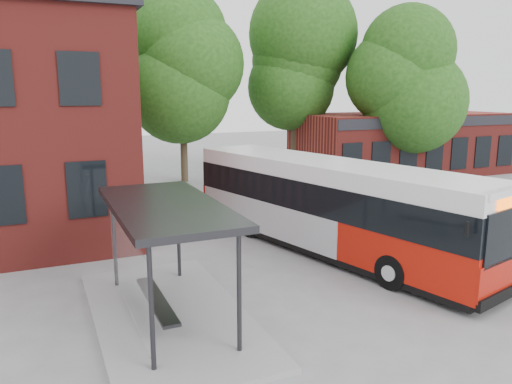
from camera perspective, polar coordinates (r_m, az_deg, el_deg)
name	(u,v)px	position (r m, az deg, el deg)	size (l,w,h in m)	color
ground	(309,277)	(15.19, 6.11, -9.59)	(100.00, 100.00, 0.00)	slate
shop_row	(402,144)	(34.51, 16.32, 5.31)	(14.00, 6.20, 4.00)	maroon
bus_shelter	(168,261)	(12.22, -10.07, -7.78)	(3.60, 7.00, 2.90)	#29292D
bike_rail	(365,188)	(28.14, 12.39, 0.47)	(5.20, 0.10, 0.38)	#29292D
tree_0	(56,90)	(28.26, -21.91, 10.80)	(7.92, 7.92, 11.00)	#1A4111
tree_1	(182,95)	(30.36, -8.41, 10.92)	(7.92, 7.92, 10.40)	#1A4111
tree_2	(295,90)	(32.05, 4.47, 11.56)	(7.92, 7.92, 11.00)	#1A4111
tree_3	(400,104)	(31.53, 16.13, 9.59)	(7.04, 7.04, 9.28)	#1A4111
city_bus	(329,207)	(17.23, 8.37, -1.68)	(2.61, 12.24, 3.11)	#A81307
bicycle_0	(330,184)	(27.47, 8.43, 0.96)	(0.64, 1.83, 0.96)	#443B32
bicycle_1	(338,185)	(26.65, 9.40, 0.76)	(0.52, 1.84, 1.10)	black
bicycle_2	(350,181)	(28.50, 10.65, 1.29)	(0.65, 1.88, 0.99)	#26252C
bicycle_3	(367,185)	(27.24, 12.55, 0.79)	(0.48, 1.71, 1.03)	black
bicycle_4	(352,181)	(28.61, 10.88, 1.29)	(0.64, 1.82, 0.96)	black
bicycle_5	(375,183)	(28.06, 13.44, 1.04)	(0.47, 1.68, 1.01)	black
bicycle_6	(384,182)	(28.64, 14.42, 1.15)	(0.64, 1.82, 0.96)	black
bicycle_7	(405,182)	(28.89, 16.64, 1.10)	(0.44, 1.57, 0.94)	black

